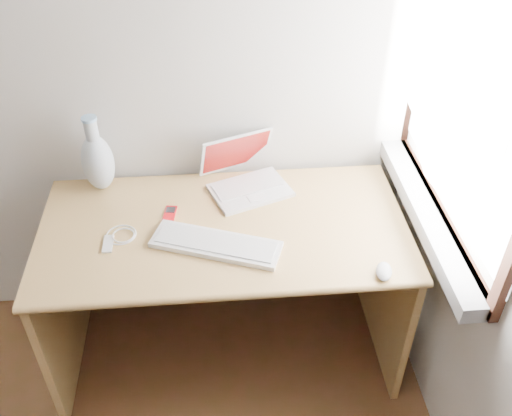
{
  "coord_description": "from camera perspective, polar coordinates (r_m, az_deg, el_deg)",
  "views": [
    {
      "loc": [
        0.94,
        -0.23,
        2.09
      ],
      "look_at": [
        1.08,
        1.35,
        0.82
      ],
      "focal_mm": 40.0,
      "sensor_mm": 36.0,
      "label": 1
    }
  ],
  "objects": [
    {
      "name": "desk",
      "position": [
        2.31,
        -3.17,
        -4.37
      ],
      "size": [
        1.36,
        0.68,
        0.72
      ],
      "color": "tan",
      "rests_on": "floor"
    },
    {
      "name": "cable_coil",
      "position": [
        2.12,
        -13.33,
        -2.63
      ],
      "size": [
        0.13,
        0.13,
        0.01
      ],
      "primitive_type": "torus",
      "rotation": [
        0.0,
        0.0,
        -0.14
      ],
      "color": "white",
      "rests_on": "desk"
    },
    {
      "name": "vase",
      "position": [
        2.31,
        -15.56,
        4.6
      ],
      "size": [
        0.13,
        0.13,
        0.32
      ],
      "color": "silver",
      "rests_on": "desk"
    },
    {
      "name": "remote",
      "position": [
        2.1,
        -14.57,
        -3.49
      ],
      "size": [
        0.03,
        0.09,
        0.01
      ],
      "primitive_type": "cube",
      "rotation": [
        0.0,
        0.0,
        0.01
      ],
      "color": "white",
      "rests_on": "desk"
    },
    {
      "name": "mouse",
      "position": [
        1.96,
        12.67,
        -6.2
      ],
      "size": [
        0.08,
        0.1,
        0.03
      ],
      "primitive_type": "ellipsoid",
      "rotation": [
        0.0,
        0.0,
        -0.27
      ],
      "color": "white",
      "rests_on": "desk"
    },
    {
      "name": "laptop",
      "position": [
        2.28,
        -0.66,
        3.18
      ],
      "size": [
        0.35,
        0.34,
        0.2
      ],
      "rotation": [
        0.0,
        0.0,
        0.36
      ],
      "color": "white",
      "rests_on": "desk"
    },
    {
      "name": "window",
      "position": [
        1.9,
        20.07,
        10.96
      ],
      "size": [
        0.11,
        0.99,
        1.1
      ],
      "color": "white",
      "rests_on": "right_wall"
    },
    {
      "name": "ipod",
      "position": [
        2.18,
        -8.63,
        -0.62
      ],
      "size": [
        0.06,
        0.1,
        0.01
      ],
      "rotation": [
        0.0,
        0.0,
        -0.16
      ],
      "color": "red",
      "rests_on": "desk"
    },
    {
      "name": "external_keyboard",
      "position": [
        2.02,
        -4.03,
        -3.62
      ],
      "size": [
        0.48,
        0.29,
        0.02
      ],
      "rotation": [
        0.0,
        0.0,
        -0.35
      ],
      "color": "white",
      "rests_on": "desk"
    }
  ]
}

